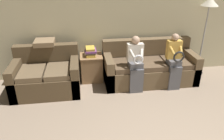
{
  "coord_description": "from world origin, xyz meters",
  "views": [
    {
      "loc": [
        -1.22,
        -1.52,
        2.4
      ],
      "look_at": [
        -0.71,
        1.96,
        0.71
      ],
      "focal_mm": 35.0,
      "sensor_mm": 36.0,
      "label": 1
    }
  ],
  "objects_px": {
    "couch_main": "(149,67)",
    "child_right_seated": "(174,60)",
    "throw_pillow": "(45,42)",
    "couch_side": "(47,76)",
    "book_stack": "(90,52)",
    "floor_lamp": "(209,9)",
    "side_shelf": "(92,67)",
    "child_left_seated": "(136,62)"
  },
  "relations": [
    {
      "from": "book_stack",
      "to": "couch_side",
      "type": "bearing_deg",
      "value": -160.27
    },
    {
      "from": "side_shelf",
      "to": "throw_pillow",
      "type": "height_order",
      "value": "throw_pillow"
    },
    {
      "from": "couch_side",
      "to": "floor_lamp",
      "type": "relative_size",
      "value": 0.75
    },
    {
      "from": "couch_main",
      "to": "child_right_seated",
      "type": "height_order",
      "value": "child_right_seated"
    },
    {
      "from": "child_right_seated",
      "to": "floor_lamp",
      "type": "xyz_separation_m",
      "value": [
        0.91,
        0.56,
        0.91
      ]
    },
    {
      "from": "child_left_seated",
      "to": "side_shelf",
      "type": "distance_m",
      "value": 1.1
    },
    {
      "from": "couch_main",
      "to": "throw_pillow",
      "type": "height_order",
      "value": "throw_pillow"
    },
    {
      "from": "side_shelf",
      "to": "couch_main",
      "type": "bearing_deg",
      "value": -9.42
    },
    {
      "from": "couch_side",
      "to": "child_right_seated",
      "type": "relative_size",
      "value": 1.15
    },
    {
      "from": "side_shelf",
      "to": "throw_pillow",
      "type": "relative_size",
      "value": 1.46
    },
    {
      "from": "couch_side",
      "to": "floor_lamp",
      "type": "bearing_deg",
      "value": 5.02
    },
    {
      "from": "child_left_seated",
      "to": "side_shelf",
      "type": "xyz_separation_m",
      "value": [
        -0.88,
        0.58,
        -0.32
      ]
    },
    {
      "from": "couch_main",
      "to": "couch_side",
      "type": "bearing_deg",
      "value": -176.95
    },
    {
      "from": "couch_side",
      "to": "throw_pillow",
      "type": "distance_m",
      "value": 0.71
    },
    {
      "from": "book_stack",
      "to": "floor_lamp",
      "type": "bearing_deg",
      "value": -0.54
    },
    {
      "from": "couch_side",
      "to": "child_left_seated",
      "type": "distance_m",
      "value": 1.86
    },
    {
      "from": "child_left_seated",
      "to": "side_shelf",
      "type": "relative_size",
      "value": 1.93
    },
    {
      "from": "side_shelf",
      "to": "floor_lamp",
      "type": "height_order",
      "value": "floor_lamp"
    },
    {
      "from": "child_left_seated",
      "to": "throw_pillow",
      "type": "xyz_separation_m",
      "value": [
        -1.83,
        0.58,
        0.32
      ]
    },
    {
      "from": "couch_main",
      "to": "couch_side",
      "type": "xyz_separation_m",
      "value": [
        -2.24,
        -0.12,
        -0.0
      ]
    },
    {
      "from": "floor_lamp",
      "to": "throw_pillow",
      "type": "relative_size",
      "value": 4.37
    },
    {
      "from": "child_right_seated",
      "to": "side_shelf",
      "type": "relative_size",
      "value": 1.95
    },
    {
      "from": "couch_main",
      "to": "child_right_seated",
      "type": "bearing_deg",
      "value": -41.72
    },
    {
      "from": "child_left_seated",
      "to": "book_stack",
      "type": "height_order",
      "value": "child_left_seated"
    },
    {
      "from": "couch_main",
      "to": "throw_pillow",
      "type": "distance_m",
      "value": 2.34
    },
    {
      "from": "floor_lamp",
      "to": "book_stack",
      "type": "bearing_deg",
      "value": 179.46
    },
    {
      "from": "couch_side",
      "to": "side_shelf",
      "type": "relative_size",
      "value": 2.24
    },
    {
      "from": "throw_pillow",
      "to": "floor_lamp",
      "type": "bearing_deg",
      "value": -0.27
    },
    {
      "from": "book_stack",
      "to": "side_shelf",
      "type": "bearing_deg",
      "value": -23.94
    },
    {
      "from": "throw_pillow",
      "to": "couch_side",
      "type": "bearing_deg",
      "value": -88.25
    },
    {
      "from": "child_left_seated",
      "to": "floor_lamp",
      "type": "height_order",
      "value": "floor_lamp"
    },
    {
      "from": "child_right_seated",
      "to": "side_shelf",
      "type": "xyz_separation_m",
      "value": [
        -1.7,
        0.58,
        -0.33
      ]
    },
    {
      "from": "throw_pillow",
      "to": "book_stack",
      "type": "bearing_deg",
      "value": 0.47
    },
    {
      "from": "floor_lamp",
      "to": "throw_pillow",
      "type": "bearing_deg",
      "value": 179.73
    },
    {
      "from": "throw_pillow",
      "to": "side_shelf",
      "type": "bearing_deg",
      "value": 0.24
    },
    {
      "from": "couch_side",
      "to": "book_stack",
      "type": "height_order",
      "value": "couch_side"
    },
    {
      "from": "child_left_seated",
      "to": "couch_main",
      "type": "bearing_deg",
      "value": 41.61
    },
    {
      "from": "couch_main",
      "to": "book_stack",
      "type": "bearing_deg",
      "value": 170.48
    },
    {
      "from": "child_left_seated",
      "to": "floor_lamp",
      "type": "bearing_deg",
      "value": 17.91
    },
    {
      "from": "child_right_seated",
      "to": "floor_lamp",
      "type": "height_order",
      "value": "floor_lamp"
    },
    {
      "from": "couch_side",
      "to": "child_left_seated",
      "type": "height_order",
      "value": "child_left_seated"
    },
    {
      "from": "couch_side",
      "to": "throw_pillow",
      "type": "relative_size",
      "value": 3.27
    }
  ]
}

